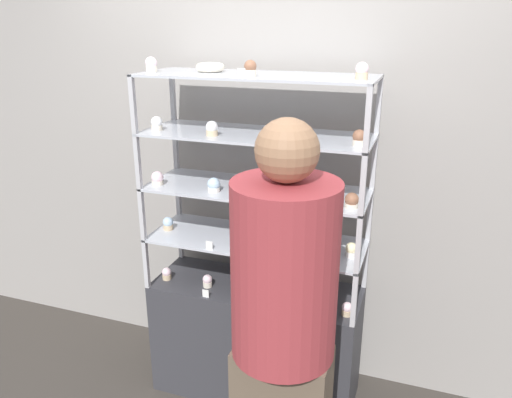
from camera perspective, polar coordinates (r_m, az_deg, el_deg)
ground_plane at (r=3.20m, az=-0.00°, el=-20.76°), size 20.00×20.00×0.00m
back_wall at (r=2.88m, az=2.37°, el=4.04°), size 8.00×0.05×2.60m
display_base at (r=2.99m, az=-0.00°, el=-15.74°), size 1.15×0.43×0.69m
display_riser_lower at (r=2.68m, az=-0.00°, el=-5.03°), size 1.15×0.43×0.29m
display_riser_middle at (r=2.58m, az=-0.00°, el=0.79°), size 1.15×0.43×0.29m
display_riser_upper at (r=2.50m, az=-0.00°, el=7.04°), size 1.15×0.43×0.29m
display_riser_top at (r=2.45m, az=-0.00°, el=13.61°), size 1.15×0.43×0.29m
layer_cake_centerpiece at (r=2.80m, az=1.89°, el=-8.55°), size 0.19×0.19×0.13m
sheet_cake_frosted at (r=2.46m, az=4.41°, el=1.14°), size 0.24×0.16×0.07m
cupcake_0 at (r=2.91m, az=-10.17°, el=-8.39°), size 0.05×0.05×0.07m
cupcake_1 at (r=2.81m, az=-5.57°, el=-9.30°), size 0.05×0.05×0.07m
cupcake_2 at (r=2.63m, az=4.36°, el=-11.37°), size 0.05×0.05×0.07m
cupcake_3 at (r=2.59m, az=10.36°, el=-12.26°), size 0.05×0.05×0.07m
price_tag_0 at (r=2.71m, az=-5.77°, el=-10.71°), size 0.04×0.00×0.04m
cupcake_4 at (r=2.83m, az=-10.02°, el=-2.78°), size 0.06×0.06×0.07m
cupcake_5 at (r=2.62m, az=-0.22°, el=-4.37°), size 0.06×0.06×0.07m
cupcake_6 at (r=2.52m, az=10.83°, el=-5.73°), size 0.06×0.06×0.07m
price_tag_1 at (r=2.57m, az=-5.37°, el=-5.29°), size 0.04×0.00×0.04m
cupcake_7 at (r=2.67m, az=-11.20°, el=2.31°), size 0.06×0.06×0.07m
cupcake_8 at (r=2.53m, az=-4.85°, el=1.59°), size 0.06×0.06×0.07m
cupcake_9 at (r=2.34m, az=10.88°, el=-0.21°), size 0.06×0.06×0.07m
price_tag_2 at (r=2.37m, az=-0.42°, el=0.20°), size 0.04×0.00×0.04m
cupcake_10 at (r=2.61m, az=-11.28°, el=8.44°), size 0.06×0.06×0.07m
cupcake_11 at (r=2.45m, az=-5.07°, el=8.01°), size 0.06×0.06×0.07m
cupcake_12 at (r=2.36m, az=3.06°, el=7.62°), size 0.06×0.06×0.07m
cupcake_13 at (r=2.29m, az=11.69°, el=6.85°), size 0.06×0.06×0.07m
price_tag_3 at (r=2.25m, az=3.22°, el=6.69°), size 0.04×0.00×0.04m
cupcake_14 at (r=2.61m, az=-11.89°, el=14.80°), size 0.06×0.06×0.07m
cupcake_15 at (r=2.34m, az=-0.65°, el=14.70°), size 0.06×0.06×0.07m
cupcake_16 at (r=2.27m, az=12.01°, el=14.12°), size 0.06×0.06×0.07m
price_tag_4 at (r=2.27m, az=-1.67°, el=14.17°), size 0.04×0.00×0.04m
donut_glazed at (r=2.59m, az=-5.26°, el=14.76°), size 0.14×0.14×0.04m
customer_figure at (r=2.04m, az=3.15°, el=-14.07°), size 0.41×0.41×1.77m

